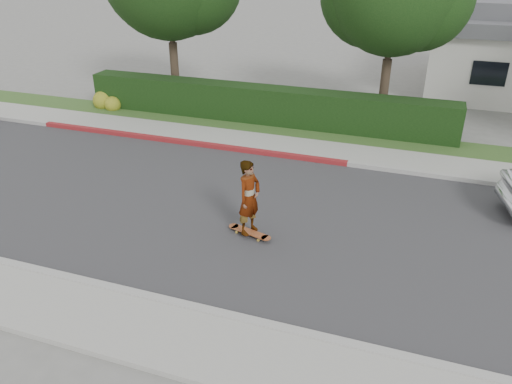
% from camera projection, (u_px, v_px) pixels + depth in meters
% --- Properties ---
extents(ground, '(120.00, 120.00, 0.00)m').
position_uv_depth(ground, '(283.00, 220.00, 13.27)').
color(ground, slate).
rests_on(ground, ground).
extents(road, '(60.00, 8.00, 0.01)m').
position_uv_depth(road, '(283.00, 220.00, 13.27)').
color(road, '#2D2D30').
rests_on(road, ground).
extents(curb_near, '(60.00, 0.20, 0.15)m').
position_uv_depth(curb_near, '(225.00, 316.00, 9.79)').
color(curb_near, '#9E9E99').
rests_on(curb_near, ground).
extents(sidewalk_near, '(60.00, 1.60, 0.12)m').
position_uv_depth(sidewalk_near, '(206.00, 348.00, 9.04)').
color(sidewalk_near, gray).
rests_on(sidewalk_near, ground).
extents(curb_far, '(60.00, 0.20, 0.15)m').
position_uv_depth(curb_far, '(318.00, 160.00, 16.69)').
color(curb_far, '#9E9E99').
rests_on(curb_far, ground).
extents(curb_red_section, '(12.00, 0.21, 0.15)m').
position_uv_depth(curb_red_section, '(183.00, 142.00, 18.15)').
color(curb_red_section, maroon).
rests_on(curb_red_section, ground).
extents(sidewalk_far, '(60.00, 1.60, 0.12)m').
position_uv_depth(sidewalk_far, '(324.00, 151.00, 17.46)').
color(sidewalk_far, gray).
rests_on(sidewalk_far, ground).
extents(planting_strip, '(60.00, 1.60, 0.10)m').
position_uv_depth(planting_strip, '(332.00, 136.00, 18.81)').
color(planting_strip, '#2D4C1E').
rests_on(planting_strip, ground).
extents(hedge, '(15.00, 1.00, 1.50)m').
position_uv_depth(hedge, '(262.00, 105.00, 19.87)').
color(hedge, black).
rests_on(hedge, ground).
extents(flowering_shrub, '(1.40, 1.00, 0.90)m').
position_uv_depth(flowering_shrub, '(106.00, 102.00, 21.71)').
color(flowering_shrub, '#2D4C19').
rests_on(flowering_shrub, ground).
extents(skateboard, '(1.26, 0.57, 0.12)m').
position_uv_depth(skateboard, '(249.00, 232.00, 12.51)').
color(skateboard, '#B79032').
rests_on(skateboard, ground).
extents(skateboarder, '(0.66, 0.81, 1.92)m').
position_uv_depth(skateboarder, '(249.00, 198.00, 12.07)').
color(skateboarder, white).
rests_on(skateboarder, skateboard).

